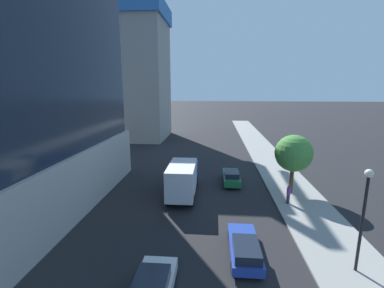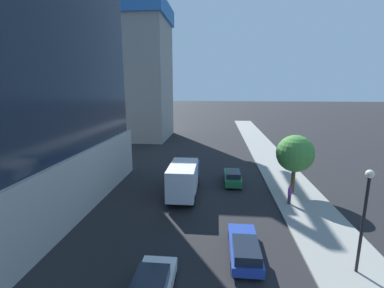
% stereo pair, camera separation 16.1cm
% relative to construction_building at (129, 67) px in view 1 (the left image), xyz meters
% --- Properties ---
extents(sidewalk, '(4.74, 120.00, 0.15)m').
position_rel_construction_building_xyz_m(sidewalk, '(24.51, -31.25, -13.94)').
color(sidewalk, gray).
rests_on(sidewalk, ground).
extents(construction_building, '(15.02, 18.61, 32.50)m').
position_rel_construction_building_xyz_m(construction_building, '(0.00, 0.00, 0.00)').
color(construction_building, gray).
rests_on(construction_building, ground).
extents(street_lamp, '(0.44, 0.44, 5.85)m').
position_rel_construction_building_xyz_m(street_lamp, '(24.60, -39.13, -10.04)').
color(street_lamp, black).
rests_on(street_lamp, sidewalk).
extents(street_tree, '(3.46, 3.46, 5.63)m').
position_rel_construction_building_xyz_m(street_tree, '(24.12, -27.89, -9.99)').
color(street_tree, brown).
rests_on(street_tree, sidewalk).
extents(car_white, '(1.85, 4.18, 1.47)m').
position_rel_construction_building_xyz_m(car_white, '(13.83, -42.05, -13.29)').
color(car_white, silver).
rests_on(car_white, ground).
extents(car_blue, '(1.76, 4.77, 1.36)m').
position_rel_construction_building_xyz_m(car_blue, '(18.59, -38.34, -13.33)').
color(car_blue, '#233D9E').
rests_on(car_blue, ground).
extents(car_green, '(1.73, 4.60, 1.47)m').
position_rel_construction_building_xyz_m(car_green, '(18.59, -25.40, -13.30)').
color(car_green, '#1E6638').
rests_on(car_green, ground).
extents(box_truck, '(2.39, 7.26, 3.29)m').
position_rel_construction_building_xyz_m(box_truck, '(13.83, -29.20, -12.20)').
color(box_truck, '#1E4799').
rests_on(box_truck, ground).
extents(pedestrian_purple_shirt, '(0.34, 0.34, 1.69)m').
position_rel_construction_building_xyz_m(pedestrian_purple_shirt, '(23.19, -30.45, -13.01)').
color(pedestrian_purple_shirt, '#38334C').
rests_on(pedestrian_purple_shirt, sidewalk).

